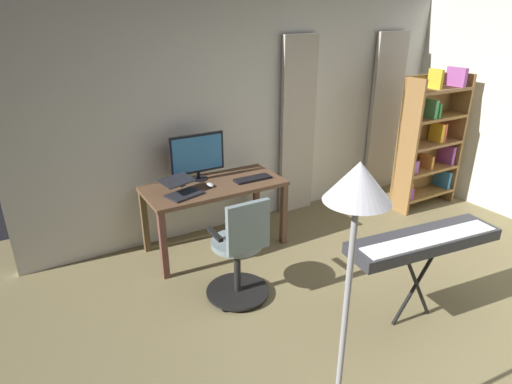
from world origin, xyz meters
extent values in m
plane|color=olive|center=(0.00, 0.00, 0.00)|extent=(7.19, 7.19, 0.00)
cube|color=silver|center=(0.00, -2.76, 1.27)|extent=(5.33, 0.10, 2.53)
cube|color=#BCB4A5|center=(-1.94, -2.65, 1.06)|extent=(0.52, 0.06, 2.11)
cube|color=#BCB4A5|center=(-0.50, -2.65, 1.06)|extent=(0.46, 0.06, 2.11)
cube|color=brown|center=(0.78, -2.28, 0.70)|extent=(1.41, 0.66, 0.04)
cube|color=brown|center=(0.12, -1.99, 0.34)|extent=(0.06, 0.06, 0.68)
cube|color=brown|center=(1.45, -1.99, 0.34)|extent=(0.06, 0.06, 0.68)
cube|color=brown|center=(0.12, -2.57, 0.34)|extent=(0.06, 0.06, 0.68)
cube|color=brown|center=(1.45, -2.57, 0.34)|extent=(0.06, 0.06, 0.68)
cylinder|color=black|center=(0.99, -1.41, 0.04)|extent=(0.56, 0.56, 0.02)
sphere|color=black|center=(0.74, -1.41, 0.03)|extent=(0.05, 0.05, 0.05)
sphere|color=black|center=(0.91, -1.65, 0.03)|extent=(0.05, 0.05, 0.05)
sphere|color=black|center=(1.20, -1.56, 0.03)|extent=(0.05, 0.05, 0.05)
sphere|color=black|center=(1.20, -1.26, 0.03)|extent=(0.05, 0.05, 0.05)
sphere|color=black|center=(0.91, -1.16, 0.03)|extent=(0.05, 0.05, 0.05)
cylinder|color=black|center=(0.99, -1.41, 0.27)|extent=(0.06, 0.06, 0.46)
cylinder|color=gray|center=(0.99, -1.41, 0.53)|extent=(0.44, 0.44, 0.05)
cube|color=gray|center=(0.99, -1.21, 0.76)|extent=(0.37, 0.05, 0.42)
cube|color=black|center=(1.19, -1.41, 0.66)|extent=(0.04, 0.24, 0.03)
cube|color=black|center=(0.79, -1.41, 0.66)|extent=(0.04, 0.24, 0.03)
cylinder|color=black|center=(0.86, -2.49, 0.73)|extent=(0.18, 0.18, 0.01)
cylinder|color=black|center=(0.86, -2.49, 0.77)|extent=(0.04, 0.04, 0.07)
cube|color=black|center=(0.86, -2.50, 1.00)|extent=(0.58, 0.03, 0.40)
cube|color=teal|center=(0.86, -2.48, 1.00)|extent=(0.54, 0.01, 0.36)
cube|color=black|center=(0.39, -2.19, 0.73)|extent=(0.39, 0.14, 0.02)
cube|color=#232328|center=(1.16, -2.16, 0.73)|extent=(0.37, 0.29, 0.02)
cube|color=#232328|center=(1.18, -2.26, 0.85)|extent=(0.36, 0.29, 0.04)
ellipsoid|color=silver|center=(0.85, -2.24, 0.74)|extent=(0.06, 0.10, 0.04)
cube|color=#333338|center=(1.12, -2.44, 0.73)|extent=(0.13, 0.16, 0.01)
cube|color=olive|center=(-2.43, -1.92, 0.83)|extent=(0.04, 0.30, 1.65)
cube|color=olive|center=(-1.58, -1.92, 0.83)|extent=(0.04, 0.30, 1.65)
cube|color=olive|center=(-2.01, -2.05, 0.83)|extent=(0.89, 0.04, 1.65)
cube|color=olive|center=(-2.01, -1.92, 0.17)|extent=(0.82, 0.30, 0.04)
cube|color=olive|center=(-2.01, -1.92, 0.50)|extent=(0.82, 0.30, 0.04)
cube|color=olive|center=(-2.01, -1.92, 0.83)|extent=(0.82, 0.30, 0.04)
cube|color=olive|center=(-2.01, -1.92, 1.16)|extent=(0.82, 0.30, 0.04)
cube|color=olive|center=(-2.01, -1.92, 1.49)|extent=(0.82, 0.30, 0.04)
cube|color=teal|center=(-2.34, -1.92, 0.30)|extent=(0.04, 0.26, 0.23)
cube|color=orange|center=(-1.99, -1.92, 0.60)|extent=(0.04, 0.19, 0.17)
cube|color=#D14A40|center=(-2.13, -1.92, 0.96)|extent=(0.03, 0.20, 0.23)
cube|color=green|center=(-1.92, -1.92, 1.26)|extent=(0.03, 0.26, 0.17)
cube|color=gold|center=(-1.90, -1.92, 1.62)|extent=(0.04, 0.19, 0.22)
cube|color=purple|center=(-1.65, -1.92, 0.25)|extent=(0.06, 0.25, 0.14)
cube|color=#9156A7|center=(-1.71, -1.92, 0.59)|extent=(0.07, 0.18, 0.15)
cube|color=gold|center=(-2.08, -1.92, 0.96)|extent=(0.05, 0.19, 0.23)
cube|color=#4B9156|center=(-1.85, -1.92, 1.28)|extent=(0.05, 0.26, 0.22)
cube|color=#9F4E9C|center=(-2.28, -1.92, 1.62)|extent=(0.06, 0.26, 0.22)
cube|color=gold|center=(-1.66, -1.92, 0.28)|extent=(0.06, 0.18, 0.20)
cube|color=purple|center=(-2.35, -1.92, 0.63)|extent=(0.05, 0.23, 0.24)
cylinder|color=black|center=(-0.08, -0.40, 0.34)|extent=(0.39, 0.08, 0.69)
cylinder|color=black|center=(-0.08, -0.40, 0.34)|extent=(0.39, 0.08, 0.69)
cube|color=#333338|center=(-0.08, -0.40, 0.73)|extent=(1.28, 0.47, 0.09)
cube|color=white|center=(-0.07, -0.34, 0.78)|extent=(1.17, 0.32, 0.01)
cylinder|color=#A5A5A8|center=(1.27, 0.22, 0.80)|extent=(0.03, 0.03, 1.61)
cone|color=silver|center=(1.27, 0.22, 1.69)|extent=(0.29, 0.29, 0.17)
camera|label=1|loc=(2.47, 1.43, 2.33)|focal=30.19mm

